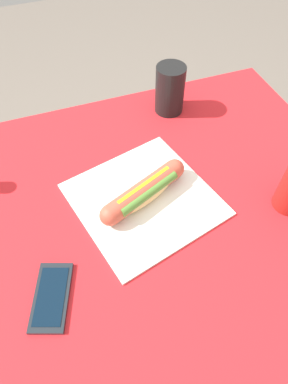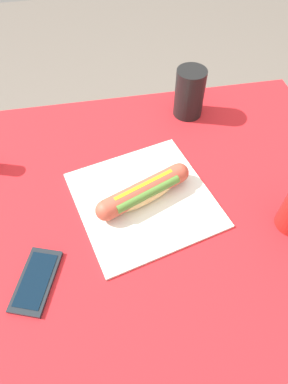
# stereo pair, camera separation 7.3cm
# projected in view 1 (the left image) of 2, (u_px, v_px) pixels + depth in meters

# --- Properties ---
(ground_plane) EXTENTS (6.00, 6.00, 0.00)m
(ground_plane) POSITION_uv_depth(u_px,v_px,m) (143.00, 323.00, 1.31)
(ground_plane) COLOR #6B6056
(ground_plane) RESTS_ON ground
(dining_table) EXTENTS (1.06, 0.86, 0.74)m
(dining_table) POSITION_uv_depth(u_px,v_px,m) (142.00, 250.00, 0.83)
(dining_table) COLOR brown
(dining_table) RESTS_ON ground
(paper_wrapper) EXTENTS (0.35, 0.35, 0.01)m
(paper_wrapper) POSITION_uv_depth(u_px,v_px,m) (144.00, 199.00, 0.75)
(paper_wrapper) COLOR silver
(paper_wrapper) RESTS_ON dining_table
(hot_dog) EXTENTS (0.22, 0.12, 0.05)m
(hot_dog) POSITION_uv_depth(u_px,v_px,m) (144.00, 191.00, 0.73)
(hot_dog) COLOR #E5BC75
(hot_dog) RESTS_ON paper_wrapper
(cell_phone) EXTENTS (0.10, 0.14, 0.01)m
(cell_phone) POSITION_uv_depth(u_px,v_px,m) (52.00, 297.00, 0.61)
(cell_phone) COLOR black
(cell_phone) RESTS_ON dining_table
(drinking_cup) EXTENTS (0.08, 0.08, 0.13)m
(drinking_cup) POSITION_uv_depth(u_px,v_px,m) (170.00, 89.00, 0.90)
(drinking_cup) COLOR black
(drinking_cup) RESTS_ON dining_table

